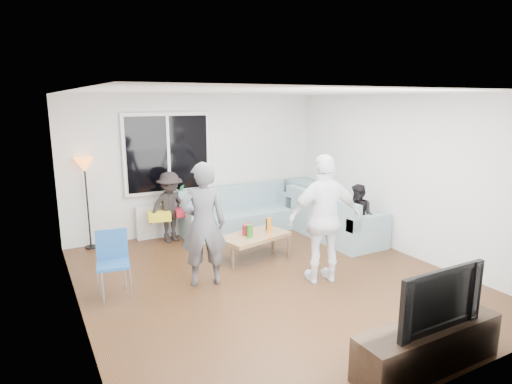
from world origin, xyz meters
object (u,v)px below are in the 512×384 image
sofa_back_section (240,210)px  player_left (203,224)px  floor_lamp (87,204)px  tv_console (428,346)px  spectator_right (358,216)px  sofa_right_section (334,215)px  coffee_table (254,246)px  player_right (325,219)px  spectator_back (170,207)px  side_chair (113,265)px  television (433,296)px

sofa_back_section → player_left: player_left is taller
floor_lamp → tv_console: (2.32, -5.12, -0.56)m
sofa_back_section → floor_lamp: 2.76m
floor_lamp → spectator_right: bearing=-28.1°
sofa_back_section → sofa_right_section: 1.79m
coffee_table → tv_console: size_ratio=0.69×
player_right → spectator_right: player_right is taller
sofa_right_section → player_right: size_ratio=1.11×
coffee_table → player_left: player_left is taller
spectator_back → tv_console: size_ratio=0.79×
side_chair → player_left: size_ratio=0.50×
spectator_back → television: bearing=-88.5°
spectator_right → floor_lamp: bearing=-133.9°
sofa_back_section → sofa_right_section: size_ratio=1.15×
sofa_right_section → player_left: player_left is taller
side_chair → player_left: player_left is taller
sofa_back_section → television: television is taller
player_left → spectator_right: player_left is taller
player_left → sofa_right_section: bearing=-148.7°
coffee_table → television: size_ratio=1.06×
sofa_back_section → tv_console: bearing=-94.7°
side_chair → tv_console: size_ratio=0.54×
floor_lamp → spectator_back: floor_lamp is taller
player_right → television: bearing=94.3°
coffee_table → tv_console: tv_console is taller
sofa_right_section → player_left: (-2.89, -0.79, 0.43)m
side_chair → spectator_back: bearing=62.9°
sofa_right_section → side_chair: bearing=98.4°
sofa_back_section → side_chair: (-2.72, -1.78, 0.01)m
sofa_right_section → tv_console: 4.00m
tv_console → sofa_right_section: bearing=64.1°
spectator_back → sofa_back_section: bearing=-11.4°
sofa_back_section → floor_lamp: bearing=172.6°
spectator_right → television: bearing=-46.4°
sofa_right_section → sofa_back_section: bearing=49.0°
sofa_right_section → tv_console: (-1.75, -3.59, -0.20)m
spectator_back → television: size_ratio=1.23×
floor_lamp → tv_console: bearing=-65.6°
coffee_table → spectator_right: size_ratio=0.99×
player_right → television: (-0.36, -2.10, -0.16)m
floor_lamp → tv_console: floor_lamp is taller
coffee_table → spectator_back: bearing=121.7°
side_chair → spectator_right: size_ratio=0.78×
sofa_right_section → spectator_back: size_ratio=1.58×
side_chair → tv_console: (2.32, -2.99, -0.21)m
tv_console → television: size_ratio=1.55×
side_chair → coffee_table: bearing=18.0°
player_left → player_right: size_ratio=0.95×
coffee_table → spectator_back: spectator_back is taller
sofa_back_section → side_chair: side_chair is taller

